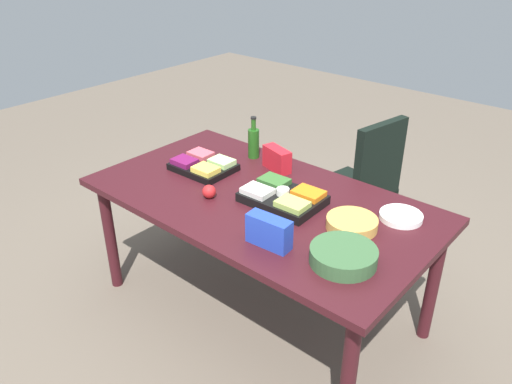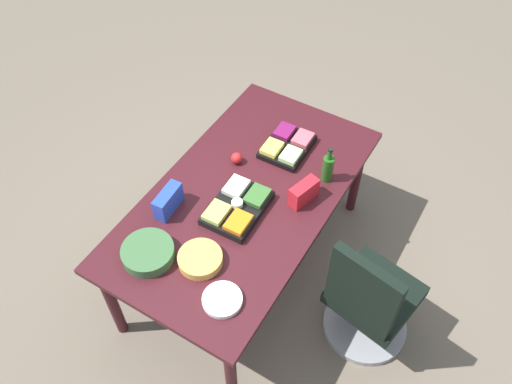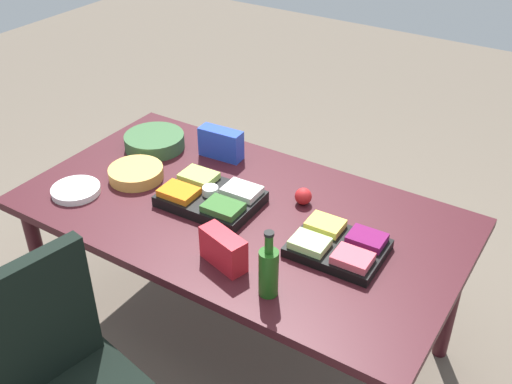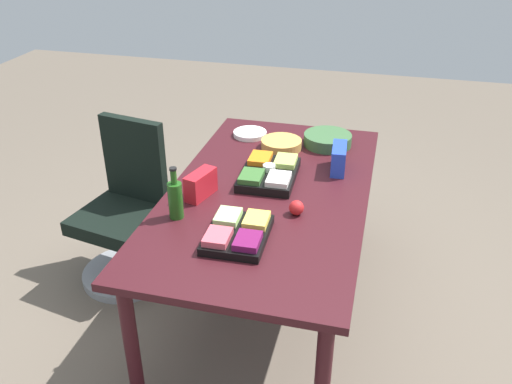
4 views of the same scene
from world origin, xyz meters
name	(u,v)px [view 1 (image 1 of 4)]	position (x,y,z in m)	size (l,w,h in m)	color
ground_plane	(260,307)	(0.00, 0.00, 0.00)	(10.00, 10.00, 0.00)	#675B4D
conference_table	(261,210)	(0.00, 0.00, 0.71)	(1.94, 1.07, 0.79)	#3A1218
office_chair	(355,201)	(-0.08, -0.95, 0.40)	(0.57, 0.56, 1.03)	gray
veggie_tray	(283,197)	(-0.13, -0.03, 0.83)	(0.43, 0.31, 0.09)	black
fruit_platter	(203,165)	(0.49, -0.04, 0.83)	(0.37, 0.29, 0.07)	black
paper_plate_stack	(401,216)	(-0.70, -0.29, 0.81)	(0.22, 0.22, 0.03)	white
salad_bowl	(343,256)	(-0.68, 0.23, 0.83)	(0.30, 0.30, 0.07)	#375E36
wine_bottle	(254,142)	(0.38, -0.38, 0.90)	(0.08, 0.08, 0.27)	#1E5117
chip_bag_red	(277,159)	(0.15, -0.34, 0.86)	(0.20, 0.08, 0.14)	red
chip_bowl	(352,223)	(-0.55, -0.05, 0.82)	(0.26, 0.26, 0.06)	gold
apple_red	(209,192)	(0.21, 0.19, 0.83)	(0.08, 0.08, 0.08)	red
chip_bag_blue	(269,232)	(-0.33, 0.34, 0.87)	(0.22, 0.08, 0.15)	#2342BC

